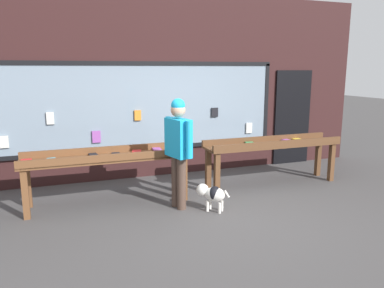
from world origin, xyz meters
name	(u,v)px	position (x,y,z in m)	size (l,w,h in m)	color
ground_plane	(219,213)	(0.00, 0.00, 0.00)	(40.00, 40.00, 0.00)	#474444
shopfront_facade	(172,87)	(-0.01, 2.39, 1.76)	(8.50, 0.29, 3.59)	#331919
display_table_left	(107,161)	(-1.50, 1.00, 0.71)	(2.60, 0.68, 0.88)	brown
display_table_right	(272,148)	(1.51, 1.00, 0.70)	(2.60, 0.57, 0.87)	brown
person_browsing	(178,145)	(-0.50, 0.44, 1.00)	(0.33, 0.65, 1.70)	#4C382D
small_dog	(212,194)	(-0.06, 0.13, 0.27)	(0.43, 0.43, 0.41)	white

